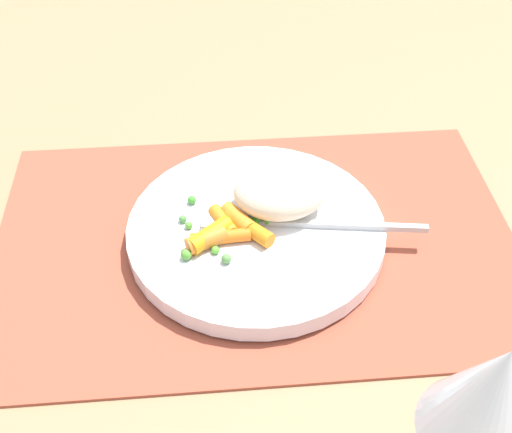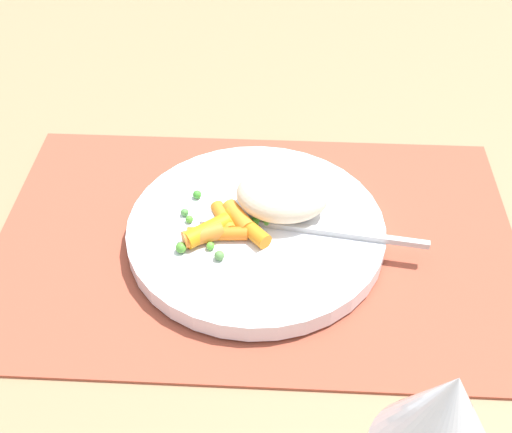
{
  "view_description": "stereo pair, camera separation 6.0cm",
  "coord_description": "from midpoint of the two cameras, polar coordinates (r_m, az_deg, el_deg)",
  "views": [
    {
      "loc": [
        0.04,
        0.44,
        0.45
      ],
      "look_at": [
        0.0,
        0.0,
        0.03
      ],
      "focal_mm": 45.97,
      "sensor_mm": 36.0,
      "label": 1
    },
    {
      "loc": [
        -0.02,
        0.44,
        0.45
      ],
      "look_at": [
        0.0,
        0.0,
        0.03
      ],
      "focal_mm": 45.97,
      "sensor_mm": 36.0,
      "label": 2
    }
  ],
  "objects": [
    {
      "name": "ground_plane",
      "position": [
        0.63,
        2.72,
        -2.38
      ],
      "size": [
        2.4,
        2.4,
        0.0
      ],
      "primitive_type": "plane",
      "color": "#997551"
    },
    {
      "name": "placemat",
      "position": [
        0.63,
        2.73,
        -2.19
      ],
      "size": [
        0.5,
        0.32,
        0.01
      ],
      "primitive_type": "cube",
      "color": "#9E4733",
      "rests_on": "ground_plane"
    },
    {
      "name": "plate",
      "position": [
        0.62,
        2.77,
        -1.41
      ],
      "size": [
        0.24,
        0.24,
        0.02
      ],
      "primitive_type": "cylinder",
      "color": "white",
      "rests_on": "placemat"
    },
    {
      "name": "rice_mound",
      "position": [
        0.62,
        5.14,
        1.85
      ],
      "size": [
        0.09,
        0.07,
        0.04
      ],
      "primitive_type": "ellipsoid",
      "color": "beige",
      "rests_on": "plate"
    },
    {
      "name": "carrot_portion",
      "position": [
        0.6,
        -0.04,
        -1.09
      ],
      "size": [
        0.08,
        0.06,
        0.02
      ],
      "color": "orange",
      "rests_on": "plate"
    },
    {
      "name": "pea_scatter",
      "position": [
        0.6,
        0.2,
        -1.05
      ],
      "size": [
        0.09,
        0.09,
        0.01
      ],
      "color": "#59B635",
      "rests_on": "plate"
    },
    {
      "name": "fork",
      "position": [
        0.61,
        5.83,
        -1.01
      ],
      "size": [
        0.21,
        0.04,
        0.01
      ],
      "color": "silver",
      "rests_on": "plate"
    },
    {
      "name": "wine_glass",
      "position": [
        0.42,
        20.1,
        -16.75
      ],
      "size": [
        0.08,
        0.08,
        0.15
      ],
      "color": "silver",
      "rests_on": "ground_plane"
    }
  ]
}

